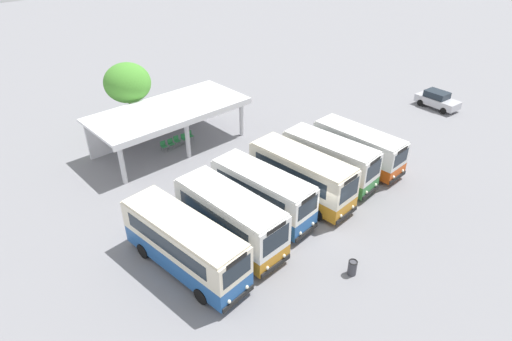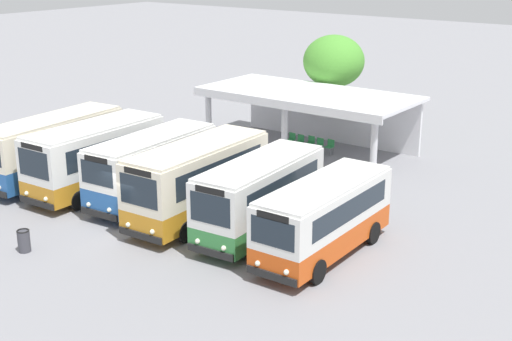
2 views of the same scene
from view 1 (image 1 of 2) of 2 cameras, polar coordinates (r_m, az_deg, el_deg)
ground_plane at (r=27.11m, az=8.28°, el=-7.19°), size 180.00×180.00×0.00m
city_bus_nearest_orange at (r=23.19m, az=-9.51°, el=-9.46°), size 2.93×8.09×3.21m
city_bus_second_in_row at (r=24.54m, az=-3.47°, el=-6.19°), size 2.67×7.33×3.31m
city_bus_middle_cream at (r=26.64m, az=0.87°, el=-2.89°), size 2.70×7.20×3.16m
city_bus_fourth_amber at (r=28.27m, az=6.05°, el=-0.58°), size 2.71×7.55×3.36m
city_bus_fifth_blue at (r=30.55m, az=9.72°, el=1.55°), size 2.69×7.10×3.16m
city_bus_far_end_green at (r=32.80m, az=13.40°, el=3.10°), size 2.40×7.09×2.92m
parked_car_flank at (r=45.74m, az=22.93°, el=8.66°), size 2.11×4.18×1.62m
terminal_canopy at (r=35.39m, az=-11.97°, el=7.32°), size 12.33×5.70×3.40m
waiting_chair_end_by_column at (r=35.23m, az=-12.18°, el=3.30°), size 0.46×0.46×0.86m
waiting_chair_second_from_end at (r=35.46m, az=-11.24°, el=3.62°), size 0.46×0.46×0.86m
waiting_chair_middle_seat at (r=35.85m, az=-10.48°, el=4.03°), size 0.46×0.46×0.86m
waiting_chair_fourth_seat at (r=36.08m, az=-9.54°, el=4.32°), size 0.46×0.46×0.86m
waiting_chair_fifth_seat at (r=36.47m, az=-8.78°, el=4.69°), size 0.46×0.46×0.86m
roadside_tree_behind_canopy at (r=37.42m, az=-16.70°, el=11.07°), size 3.81×3.81×6.13m
litter_bin_apron at (r=24.00m, az=12.67°, el=-12.45°), size 0.49×0.49×0.90m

